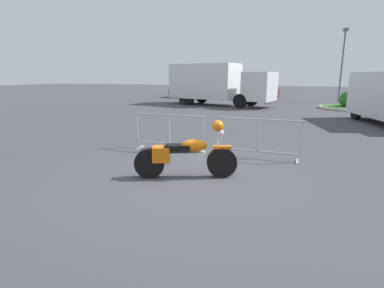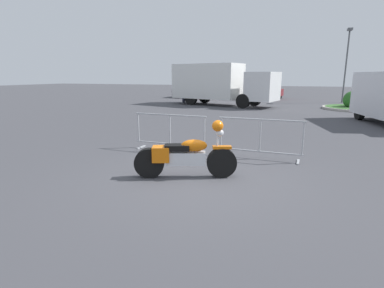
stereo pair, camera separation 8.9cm
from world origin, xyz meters
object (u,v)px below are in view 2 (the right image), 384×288
Objects in this scene: parked_car_maroon at (270,92)px; crowd_barrier_far at (260,138)px; motorcycle at (185,156)px; crowd_barrier_near at (170,132)px; street_lamp at (347,55)px; parked_car_silver at (241,91)px; pedestrian at (184,91)px; parked_car_red at (214,91)px; box_truck at (218,83)px; parked_car_black at (189,90)px.

crowd_barrier_far is at bearing -167.04° from parked_car_maroon.
motorcycle is 0.96× the size of crowd_barrier_near.
motorcycle is at bearing -103.74° from street_lamp.
street_lamp reaches higher than parked_car_silver.
street_lamp is (6.48, 19.21, 3.16)m from crowd_barrier_near.
pedestrian reaches higher than crowd_barrier_near.
parked_car_maroon is 8.73m from pedestrian.
parked_car_red reaches higher than crowd_barrier_near.
box_truck is at bearing 81.91° from motorcycle.
crowd_barrier_far is 22.33m from parked_car_red.
parked_car_black reaches higher than motorcycle.
parked_car_red is at bearing 93.89° from parked_car_silver.
street_lamp is at bearing 170.47° from pedestrian.
parked_car_maroon is (0.62, 21.12, 0.13)m from crowd_barrier_near.
parked_car_black is at bearing 95.46° from parked_car_silver.
street_lamp is at bearing 45.50° from box_truck.
motorcycle is 0.37× the size of street_lamp.
crowd_barrier_far is 19.86m from street_lamp.
street_lamp is (11.26, -1.88, 3.02)m from parked_car_red.
crowd_barrier_near is 22.40m from parked_car_black.
parked_car_red is 1.01× the size of parked_car_maroon.
parked_car_silver reaches higher than parked_car_black.
parked_car_silver reaches higher than crowd_barrier_near.
pedestrian is at bearing 110.47° from crowd_barrier_near.
box_truck is 7.74m from parked_car_red.
crowd_barrier_near is 0.39× the size of street_lamp.
crowd_barrier_near is 21.01m from parked_car_silver.
motorcycle is 16.28m from box_truck.
crowd_barrier_far is 21.42m from parked_car_silver.
box_truck is 7.98m from parked_car_maroon.
parked_car_silver is at bearing -84.54° from parked_car_black.
box_truck reaches higher than parked_car_silver.
motorcycle is 0.50× the size of parked_car_black.
crowd_barrier_near is 1.00× the size of crowd_barrier_far.
motorcycle is 18.38m from pedestrian.
box_truck reaches higher than parked_car_maroon.
parked_car_silver is (-4.65, 20.91, 0.18)m from crowd_barrier_far.
parked_car_maroon is at bearing 161.97° from street_lamp.
pedestrian is at bearing 173.33° from box_truck.
crowd_barrier_near is at bearing 180.00° from crowd_barrier_far.
parked_car_silver is 1.08× the size of parked_car_maroon.
crowd_barrier_far is 14.69m from box_truck.
crowd_barrier_far is at bearing 0.00° from crowd_barrier_near.
parked_car_silver reaches higher than parked_car_red.
parked_car_silver is (2.69, -0.18, 0.05)m from parked_car_red.
crowd_barrier_near and crowd_barrier_far have the same top height.
street_lamp reaches higher than crowd_barrier_near.
crowd_barrier_near is 14.03m from box_truck.
pedestrian is at bearing 179.91° from parked_car_red.
pedestrian is at bearing 142.20° from parked_car_maroon.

